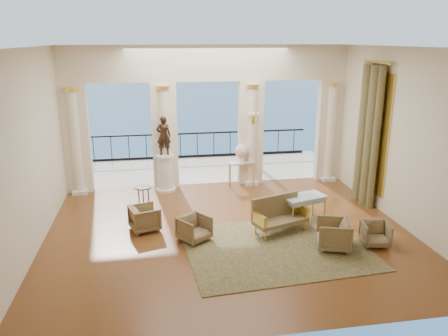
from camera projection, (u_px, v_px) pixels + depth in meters
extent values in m
plane|color=#442711|center=(229.00, 233.00, 10.93)|extent=(9.00, 9.00, 0.00)
plane|color=#EEE5C8|center=(277.00, 209.00, 6.51)|extent=(9.00, 0.00, 9.00)
plane|color=#EEE5C8|center=(28.00, 154.00, 9.58)|extent=(0.00, 8.00, 8.00)
plane|color=#EEE5C8|center=(405.00, 139.00, 11.00)|extent=(0.00, 8.00, 8.00)
plane|color=white|center=(230.00, 47.00, 9.65)|extent=(9.00, 9.00, 0.00)
cube|color=beige|center=(208.00, 63.00, 13.44)|extent=(9.00, 0.30, 1.10)
cube|color=beige|center=(76.00, 139.00, 13.44)|extent=(0.80, 0.30, 3.40)
cylinder|color=beige|center=(76.00, 144.00, 13.30)|extent=(0.28, 0.28, 3.20)
cylinder|color=#EAC34D|center=(70.00, 89.00, 12.82)|extent=(0.40, 0.40, 0.12)
cube|color=silver|center=(81.00, 191.00, 13.73)|extent=(0.45, 0.45, 0.12)
cube|color=beige|center=(165.00, 136.00, 13.86)|extent=(0.80, 0.30, 3.40)
cylinder|color=beige|center=(165.00, 141.00, 13.72)|extent=(0.28, 0.28, 3.20)
cylinder|color=#EAC34D|center=(163.00, 88.00, 13.25)|extent=(0.40, 0.40, 0.12)
cube|color=silver|center=(167.00, 187.00, 14.16)|extent=(0.45, 0.45, 0.12)
cube|color=beige|center=(251.00, 133.00, 14.31)|extent=(0.80, 0.30, 3.40)
cylinder|color=beige|center=(252.00, 137.00, 14.16)|extent=(0.28, 0.28, 3.20)
cylinder|color=#EAC34D|center=(253.00, 86.00, 13.69)|extent=(0.40, 0.40, 0.12)
cube|color=silver|center=(251.00, 182.00, 14.60)|extent=(0.45, 0.45, 0.12)
cube|color=beige|center=(329.00, 130.00, 14.73)|extent=(0.80, 0.30, 3.40)
cylinder|color=beige|center=(330.00, 134.00, 14.59)|extent=(0.28, 0.28, 3.20)
cylinder|color=#EAC34D|center=(334.00, 85.00, 14.12)|extent=(0.40, 0.40, 0.12)
cube|color=silver|center=(327.00, 178.00, 15.03)|extent=(0.45, 0.45, 0.12)
cube|color=beige|center=(202.00, 169.00, 16.43)|extent=(10.00, 3.60, 0.10)
cube|color=black|center=(197.00, 133.00, 17.64)|extent=(9.00, 0.06, 0.06)
cube|color=black|center=(197.00, 156.00, 17.91)|extent=(9.00, 0.06, 0.10)
cylinder|color=black|center=(197.00, 145.00, 17.78)|extent=(0.03, 0.03, 1.00)
cylinder|color=black|center=(93.00, 149.00, 17.13)|extent=(0.03, 0.03, 1.00)
cylinder|color=black|center=(294.00, 141.00, 18.43)|extent=(0.03, 0.03, 1.00)
cylinder|color=#4C3823|center=(250.00, 108.00, 16.89)|extent=(0.20, 0.20, 4.20)
plane|color=navy|center=(163.00, 108.00, 69.36)|extent=(160.00, 160.00, 0.00)
cylinder|color=#4E4826|center=(376.00, 140.00, 12.03)|extent=(0.26, 0.26, 4.00)
cylinder|color=#4E4826|center=(367.00, 136.00, 12.45)|extent=(0.32, 0.32, 4.00)
cylinder|color=#4E4826|center=(361.00, 133.00, 12.88)|extent=(0.26, 0.26, 4.00)
cylinder|color=#EAC34D|center=(377.00, 63.00, 11.88)|extent=(0.08, 1.40, 0.08)
cube|color=#EAC34D|center=(374.00, 133.00, 12.46)|extent=(0.04, 1.60, 3.40)
cube|color=#EAC34D|center=(253.00, 120.00, 13.86)|extent=(0.10, 0.04, 0.25)
cylinder|color=#EAC34D|center=(249.00, 117.00, 13.73)|extent=(0.02, 0.02, 0.22)
cylinder|color=#EAC34D|center=(254.00, 117.00, 13.76)|extent=(0.02, 0.02, 0.22)
cylinder|color=#EAC34D|center=(258.00, 117.00, 13.78)|extent=(0.02, 0.02, 0.22)
cube|color=#313318|center=(276.00, 248.00, 10.16)|extent=(4.35, 3.50, 0.02)
imported|color=#4B3D21|center=(194.00, 227.00, 10.46)|extent=(0.89, 0.88, 0.67)
imported|color=#4B3D21|center=(375.00, 233.00, 10.23)|extent=(0.71, 0.68, 0.63)
imported|color=#4B3D21|center=(334.00, 233.00, 10.05)|extent=(0.88, 0.91, 0.76)
imported|color=#4B3D21|center=(145.00, 217.00, 11.03)|extent=(0.81, 0.84, 0.70)
cube|color=#4B3D21|center=(280.00, 221.00, 10.90)|extent=(1.48, 0.97, 0.10)
cube|color=#4B3D21|center=(275.00, 206.00, 11.03)|extent=(1.32, 0.52, 0.56)
cube|color=#EAC34D|center=(259.00, 219.00, 10.56)|extent=(0.26, 0.55, 0.26)
cube|color=#EAC34D|center=(301.00, 210.00, 11.14)|extent=(0.26, 0.55, 0.26)
cylinder|color=#EAC34D|center=(265.00, 236.00, 10.49)|extent=(0.05, 0.05, 0.25)
cylinder|color=#EAC34D|center=(304.00, 226.00, 11.03)|extent=(0.05, 0.05, 0.25)
cylinder|color=#EAC34D|center=(256.00, 229.00, 10.87)|extent=(0.05, 0.05, 0.25)
cylinder|color=#EAC34D|center=(294.00, 220.00, 11.41)|extent=(0.05, 0.05, 0.25)
cube|color=#99B4BD|center=(304.00, 197.00, 11.34)|extent=(1.23, 0.89, 0.05)
cylinder|color=#EAC34D|center=(293.00, 217.00, 11.02)|extent=(0.04, 0.04, 0.71)
cylinder|color=#EAC34D|center=(325.00, 210.00, 11.44)|extent=(0.04, 0.04, 0.71)
cylinder|color=#EAC34D|center=(282.00, 210.00, 11.46)|extent=(0.04, 0.04, 0.71)
cylinder|color=#EAC34D|center=(313.00, 204.00, 11.87)|extent=(0.04, 0.04, 0.71)
cylinder|color=silver|center=(166.00, 189.00, 14.00)|extent=(0.64, 0.64, 0.09)
cylinder|color=silver|center=(165.00, 173.00, 13.84)|extent=(0.47, 0.47, 1.03)
cylinder|color=silver|center=(164.00, 156.00, 13.68)|extent=(0.60, 0.60, 0.06)
imported|color=black|center=(164.00, 136.00, 13.50)|extent=(0.46, 0.32, 1.22)
cube|color=silver|center=(241.00, 163.00, 14.22)|extent=(0.92, 0.52, 0.05)
cylinder|color=#EAC34D|center=(232.00, 177.00, 14.09)|extent=(0.04, 0.04, 0.77)
cylinder|color=#EAC34D|center=(253.00, 174.00, 14.37)|extent=(0.04, 0.04, 0.77)
cylinder|color=#EAC34D|center=(229.00, 175.00, 14.31)|extent=(0.04, 0.04, 0.77)
cylinder|color=#EAC34D|center=(250.00, 172.00, 14.59)|extent=(0.04, 0.04, 0.77)
cylinder|color=white|center=(241.00, 158.00, 14.18)|extent=(0.22, 0.22, 0.27)
sphere|color=#EFACB1|center=(242.00, 151.00, 14.11)|extent=(0.44, 0.44, 0.44)
cylinder|color=black|center=(143.00, 187.00, 12.00)|extent=(0.48, 0.48, 0.03)
cylinder|color=black|center=(149.00, 199.00, 12.20)|extent=(0.03, 0.03, 0.74)
cylinder|color=black|center=(139.00, 200.00, 12.17)|extent=(0.03, 0.03, 0.74)
cylinder|color=black|center=(144.00, 202.00, 11.97)|extent=(0.03, 0.03, 0.74)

